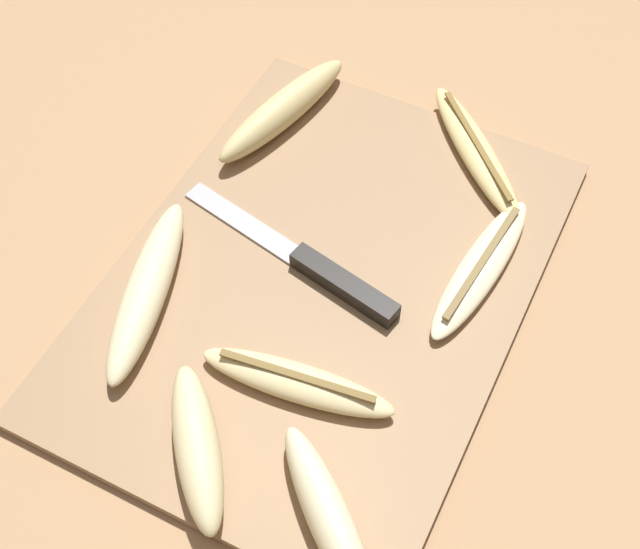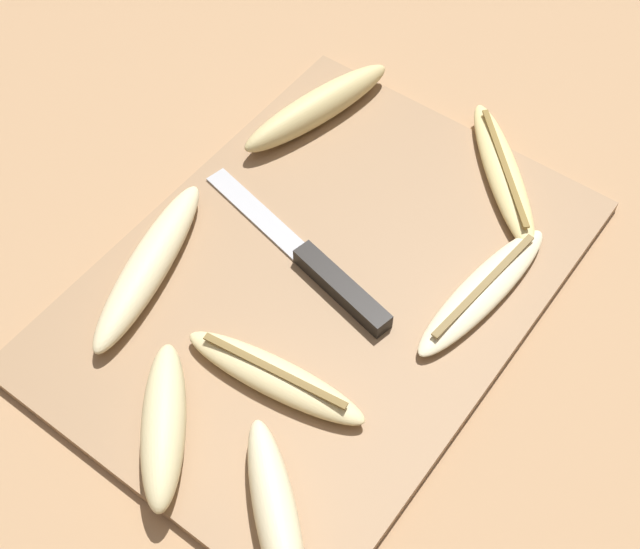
# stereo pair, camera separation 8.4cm
# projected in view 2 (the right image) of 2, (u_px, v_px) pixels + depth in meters

# --- Properties ---
(ground_plane) EXTENTS (4.00, 4.00, 0.00)m
(ground_plane) POSITION_uv_depth(u_px,v_px,m) (320.00, 288.00, 0.86)
(ground_plane) COLOR tan
(cutting_board) EXTENTS (0.52, 0.37, 0.01)m
(cutting_board) POSITION_uv_depth(u_px,v_px,m) (320.00, 284.00, 0.85)
(cutting_board) COLOR #997551
(cutting_board) RESTS_ON ground_plane
(knife) EXTENTS (0.07, 0.25, 0.02)m
(knife) POSITION_uv_depth(u_px,v_px,m) (326.00, 273.00, 0.84)
(knife) COLOR black
(knife) RESTS_ON cutting_board
(banana_pale_long) EXTENTS (0.13, 0.15, 0.04)m
(banana_pale_long) POSITION_uv_depth(u_px,v_px,m) (276.00, 515.00, 0.70)
(banana_pale_long) COLOR beige
(banana_pale_long) RESTS_ON cutting_board
(banana_bright_far) EXTENTS (0.19, 0.06, 0.02)m
(banana_bright_far) POSITION_uv_depth(u_px,v_px,m) (483.00, 291.00, 0.83)
(banana_bright_far) COLOR beige
(banana_bright_far) RESTS_ON cutting_board
(banana_ripe_center) EXTENTS (0.06, 0.18, 0.02)m
(banana_ripe_center) POSITION_uv_depth(u_px,v_px,m) (275.00, 377.00, 0.77)
(banana_ripe_center) COLOR beige
(banana_ripe_center) RESTS_ON cutting_board
(banana_golden_short) EXTENTS (0.17, 0.17, 0.02)m
(banana_golden_short) POSITION_uv_depth(u_px,v_px,m) (503.00, 174.00, 0.91)
(banana_golden_short) COLOR #EDD689
(banana_golden_short) RESTS_ON cutting_board
(banana_soft_right) EXTENTS (0.14, 0.13, 0.04)m
(banana_soft_right) POSITION_uv_depth(u_px,v_px,m) (164.00, 424.00, 0.74)
(banana_soft_right) COLOR beige
(banana_soft_right) RESTS_ON cutting_board
(banana_cream_curved) EXTENTS (0.21, 0.09, 0.03)m
(banana_cream_curved) POSITION_uv_depth(u_px,v_px,m) (149.00, 265.00, 0.84)
(banana_cream_curved) COLOR beige
(banana_cream_curved) RESTS_ON cutting_board
(banana_spotted_left) EXTENTS (0.20, 0.08, 0.04)m
(banana_spotted_left) POSITION_uv_depth(u_px,v_px,m) (317.00, 107.00, 0.96)
(banana_spotted_left) COLOR #DBC684
(banana_spotted_left) RESTS_ON cutting_board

